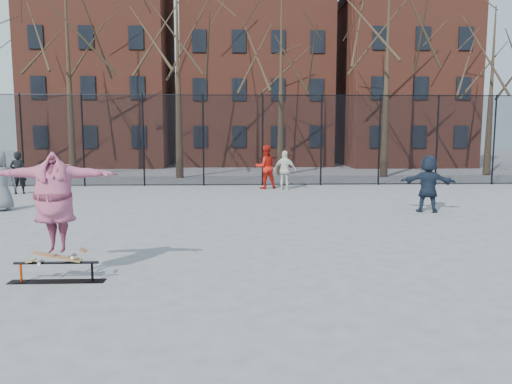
{
  "coord_description": "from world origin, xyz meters",
  "views": [
    {
      "loc": [
        0.02,
        -8.99,
        2.5
      ],
      "look_at": [
        0.45,
        1.5,
        1.17
      ],
      "focal_mm": 35.0,
      "sensor_mm": 36.0,
      "label": 1
    }
  ],
  "objects_px": {
    "bystander_grey": "(0,181)",
    "bystander_red": "(266,167)",
    "skate_rail": "(57,274)",
    "bystander_black": "(18,173)",
    "bystander_white": "(285,170)",
    "bystander_navy": "(428,184)",
    "skateboard": "(57,259)",
    "skater": "(55,206)"
  },
  "relations": [
    {
      "from": "bystander_grey",
      "to": "bystander_red",
      "type": "bearing_deg",
      "value": -172.31
    },
    {
      "from": "skate_rail",
      "to": "bystander_black",
      "type": "relative_size",
      "value": 0.95
    },
    {
      "from": "bystander_grey",
      "to": "bystander_white",
      "type": "height_order",
      "value": "bystander_grey"
    },
    {
      "from": "bystander_black",
      "to": "bystander_navy",
      "type": "relative_size",
      "value": 0.96
    },
    {
      "from": "bystander_black",
      "to": "bystander_white",
      "type": "bearing_deg",
      "value": 175.46
    },
    {
      "from": "bystander_grey",
      "to": "bystander_white",
      "type": "relative_size",
      "value": 1.14
    },
    {
      "from": "skate_rail",
      "to": "bystander_black",
      "type": "xyz_separation_m",
      "value": [
        -5.43,
        11.42,
        0.69
      ]
    },
    {
      "from": "skate_rail",
      "to": "bystander_grey",
      "type": "height_order",
      "value": "bystander_grey"
    },
    {
      "from": "skate_rail",
      "to": "bystander_red",
      "type": "bearing_deg",
      "value": 71.79
    },
    {
      "from": "bystander_black",
      "to": "bystander_navy",
      "type": "distance_m",
      "value": 14.96
    },
    {
      "from": "skateboard",
      "to": "bystander_red",
      "type": "xyz_separation_m",
      "value": [
        4.17,
        12.76,
        0.52
      ]
    },
    {
      "from": "skate_rail",
      "to": "bystander_red",
      "type": "relative_size",
      "value": 0.85
    },
    {
      "from": "skater",
      "to": "bystander_white",
      "type": "height_order",
      "value": "skater"
    },
    {
      "from": "skateboard",
      "to": "bystander_navy",
      "type": "bearing_deg",
      "value": 37.13
    },
    {
      "from": "skate_rail",
      "to": "bystander_white",
      "type": "bearing_deg",
      "value": 68.01
    },
    {
      "from": "bystander_grey",
      "to": "bystander_black",
      "type": "relative_size",
      "value": 1.12
    },
    {
      "from": "bystander_navy",
      "to": "skate_rail",
      "type": "bearing_deg",
      "value": 54.5
    },
    {
      "from": "bystander_navy",
      "to": "bystander_grey",
      "type": "bearing_deg",
      "value": 14.05
    },
    {
      "from": "skateboard",
      "to": "bystander_grey",
      "type": "xyz_separation_m",
      "value": [
        -4.26,
        7.36,
        0.53
      ]
    },
    {
      "from": "bystander_grey",
      "to": "bystander_black",
      "type": "distance_m",
      "value": 4.24
    },
    {
      "from": "skater",
      "to": "bystander_navy",
      "type": "relative_size",
      "value": 1.17
    },
    {
      "from": "skate_rail",
      "to": "bystander_navy",
      "type": "bearing_deg",
      "value": 37.06
    },
    {
      "from": "bystander_white",
      "to": "bystander_navy",
      "type": "bearing_deg",
      "value": 142.06
    },
    {
      "from": "skateboard",
      "to": "bystander_black",
      "type": "bearing_deg",
      "value": 115.53
    },
    {
      "from": "bystander_white",
      "to": "bystander_grey",
      "type": "bearing_deg",
      "value": 47.16
    },
    {
      "from": "skater",
      "to": "bystander_black",
      "type": "relative_size",
      "value": 1.22
    },
    {
      "from": "bystander_white",
      "to": "skater",
      "type": "bearing_deg",
      "value": 86.96
    },
    {
      "from": "bystander_grey",
      "to": "bystander_red",
      "type": "relative_size",
      "value": 1.01
    },
    {
      "from": "skater",
      "to": "bystander_black",
      "type": "distance_m",
      "value": 12.67
    },
    {
      "from": "skater",
      "to": "bystander_navy",
      "type": "height_order",
      "value": "skater"
    },
    {
      "from": "skateboard",
      "to": "bystander_red",
      "type": "distance_m",
      "value": 13.43
    },
    {
      "from": "bystander_white",
      "to": "bystander_navy",
      "type": "height_order",
      "value": "bystander_navy"
    },
    {
      "from": "skate_rail",
      "to": "bystander_black",
      "type": "bearing_deg",
      "value": 115.44
    },
    {
      "from": "skate_rail",
      "to": "skateboard",
      "type": "xyz_separation_m",
      "value": [
        0.02,
        0.0,
        0.26
      ]
    },
    {
      "from": "bystander_black",
      "to": "bystander_grey",
      "type": "bearing_deg",
      "value": 96.89
    },
    {
      "from": "skate_rail",
      "to": "bystander_navy",
      "type": "distance_m",
      "value": 10.96
    },
    {
      "from": "skateboard",
      "to": "bystander_red",
      "type": "height_order",
      "value": "bystander_red"
    },
    {
      "from": "skateboard",
      "to": "skater",
      "type": "bearing_deg",
      "value": 0.0
    },
    {
      "from": "bystander_white",
      "to": "bystander_red",
      "type": "bearing_deg",
      "value": -10.32
    },
    {
      "from": "skate_rail",
      "to": "skater",
      "type": "relative_size",
      "value": 0.78
    },
    {
      "from": "bystander_black",
      "to": "bystander_navy",
      "type": "height_order",
      "value": "bystander_navy"
    },
    {
      "from": "skate_rail",
      "to": "bystander_navy",
      "type": "xyz_separation_m",
      "value": [
        8.73,
        6.59,
        0.73
      ]
    }
  ]
}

